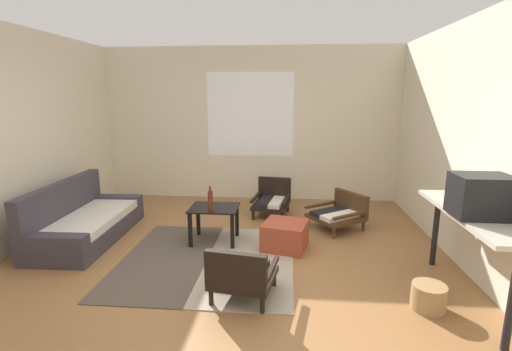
% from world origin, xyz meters
% --- Properties ---
extents(ground_plane, '(7.80, 7.80, 0.00)m').
position_xyz_m(ground_plane, '(0.00, 0.00, 0.00)').
color(ground_plane, olive).
extents(far_wall_with_window, '(5.60, 0.13, 2.70)m').
position_xyz_m(far_wall_with_window, '(0.00, 3.06, 1.35)').
color(far_wall_with_window, beige).
rests_on(far_wall_with_window, ground).
extents(side_wall_right, '(0.12, 6.60, 2.70)m').
position_xyz_m(side_wall_right, '(2.66, 0.30, 1.35)').
color(side_wall_right, beige).
rests_on(side_wall_right, ground).
extents(area_rug, '(1.96, 2.06, 0.01)m').
position_xyz_m(area_rug, '(-0.22, 0.32, 0.01)').
color(area_rug, '#4C4238').
rests_on(area_rug, ground).
extents(couch, '(0.85, 1.83, 0.76)m').
position_xyz_m(couch, '(-1.99, 0.83, 0.23)').
color(couch, '#38333D').
rests_on(couch, ground).
extents(coffee_table, '(0.61, 0.50, 0.47)m').
position_xyz_m(coffee_table, '(-0.25, 0.87, 0.37)').
color(coffee_table, black).
rests_on(coffee_table, ground).
extents(armchair_by_window, '(0.62, 0.71, 0.55)m').
position_xyz_m(armchair_by_window, '(0.44, 2.09, 0.25)').
color(armchair_by_window, black).
rests_on(armchair_by_window, ground).
extents(armchair_striped_foreground, '(0.65, 0.65, 0.54)m').
position_xyz_m(armchair_striped_foreground, '(0.28, -0.48, 0.26)').
color(armchair_striped_foreground, black).
rests_on(armchair_striped_foreground, ground).
extents(armchair_corner, '(0.88, 0.88, 0.50)m').
position_xyz_m(armchair_corner, '(1.43, 1.53, 0.24)').
color(armchair_corner, '#472D19').
rests_on(armchair_corner, ground).
extents(ottoman_orange, '(0.61, 0.61, 0.33)m').
position_xyz_m(ottoman_orange, '(0.66, 0.74, 0.17)').
color(ottoman_orange, '#993D28').
rests_on(ottoman_orange, ground).
extents(console_shelf, '(0.40, 1.56, 0.85)m').
position_xyz_m(console_shelf, '(2.32, -0.29, 0.75)').
color(console_shelf, '#B2AD9E').
rests_on(console_shelf, ground).
extents(crt_television, '(0.45, 0.36, 0.36)m').
position_xyz_m(crt_television, '(2.32, -0.41, 1.03)').
color(crt_television, black).
rests_on(crt_television, console_shelf).
extents(clay_vase, '(0.24, 0.24, 0.28)m').
position_xyz_m(clay_vase, '(2.32, -0.02, 0.96)').
color(clay_vase, '#935B38').
rests_on(clay_vase, console_shelf).
extents(glass_bottle, '(0.06, 0.06, 0.31)m').
position_xyz_m(glass_bottle, '(-0.26, 0.73, 0.60)').
color(glass_bottle, '#5B2319').
rests_on(glass_bottle, coffee_table).
extents(wicker_basket, '(0.30, 0.30, 0.23)m').
position_xyz_m(wicker_basket, '(1.95, -0.49, 0.11)').
color(wicker_basket, '#9E7A4C').
rests_on(wicker_basket, ground).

